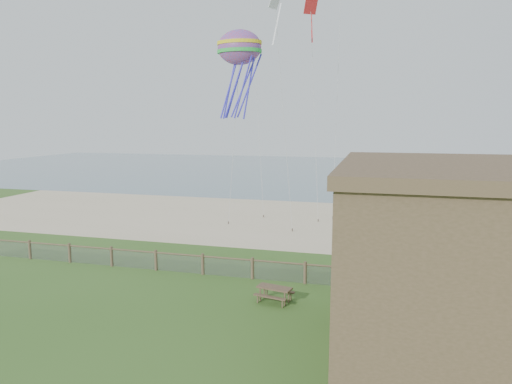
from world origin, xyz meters
TOP-DOWN VIEW (x-y plane):
  - ground at (0.00, 0.00)m, footprint 160.00×160.00m
  - sand_beach at (0.00, 22.00)m, footprint 72.00×20.00m
  - ocean at (0.00, 66.00)m, footprint 160.00×68.00m
  - chainlink_fence at (0.00, 6.00)m, footprint 36.20×0.20m
  - motel_deck at (13.00, 5.00)m, footprint 15.00×2.00m
  - picnic_table at (1.92, 3.09)m, footprint 1.94×1.62m
  - octopus_kite at (-3.82, 16.21)m, footprint 3.89×3.10m
  - kite_white at (-0.54, 13.88)m, footprint 2.19×1.79m
  - kite_red at (1.28, 18.10)m, footprint 1.95×2.16m

SIDE VIEW (x-z plane):
  - ground at x=0.00m, z-range 0.00..0.00m
  - ocean at x=0.00m, z-range -0.01..0.01m
  - sand_beach at x=0.00m, z-range -0.01..0.01m
  - motel_deck at x=13.00m, z-range 0.00..0.50m
  - picnic_table at x=1.92m, z-range 0.00..0.72m
  - chainlink_fence at x=0.00m, z-range -0.07..1.18m
  - octopus_kite at x=-3.82m, z-range 9.01..16.15m
  - kite_white at x=-0.54m, z-range 14.60..17.60m
  - kite_red at x=1.28m, z-range 15.36..18.14m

